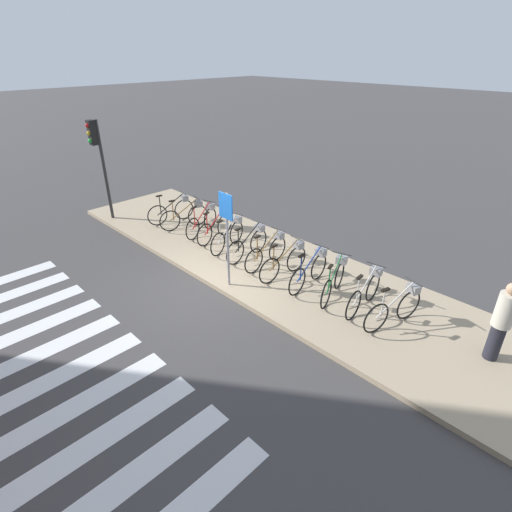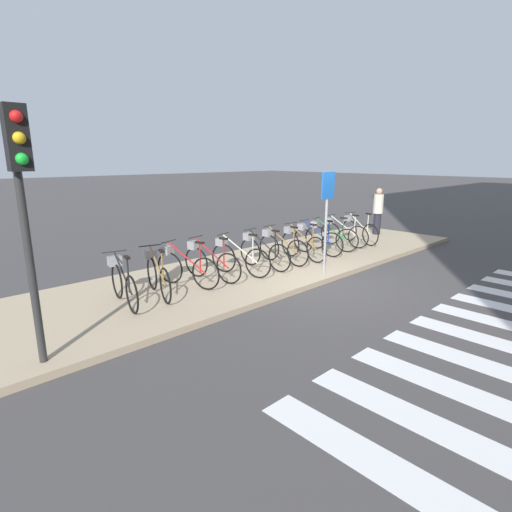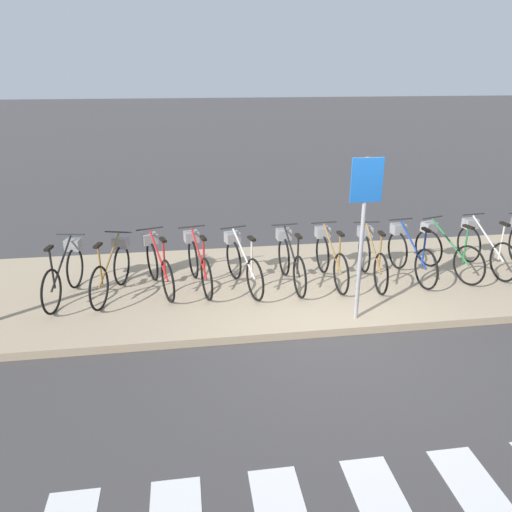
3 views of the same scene
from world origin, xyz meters
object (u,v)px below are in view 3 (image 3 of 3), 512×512
(parked_bicycle_5, at_px, (290,259))
(parked_bicycle_2, at_px, (158,263))
(parked_bicycle_4, at_px, (242,262))
(parked_bicycle_6, at_px, (330,256))
(parked_bicycle_7, at_px, (371,256))
(sign_post, at_px, (364,213))
(parked_bicycle_10, at_px, (483,246))
(parked_bicycle_8, at_px, (409,252))
(parked_bicycle_1, at_px, (113,268))
(parked_bicycle_0, at_px, (65,271))
(parked_bicycle_9, at_px, (445,250))
(parked_bicycle_3, at_px, (198,261))

(parked_bicycle_5, bearing_deg, parked_bicycle_2, 177.03)
(parked_bicycle_4, height_order, parked_bicycle_6, same)
(parked_bicycle_6, height_order, parked_bicycle_7, same)
(parked_bicycle_4, xyz_separation_m, sign_post, (1.53, -1.38, 1.17))
(parked_bicycle_4, distance_m, parked_bicycle_5, 0.83)
(parked_bicycle_10, bearing_deg, parked_bicycle_4, -178.09)
(parked_bicycle_4, distance_m, parked_bicycle_8, 2.96)
(parked_bicycle_1, bearing_deg, parked_bicycle_7, -0.82)
(parked_bicycle_0, xyz_separation_m, parked_bicycle_1, (0.73, 0.01, 0.00))
(parked_bicycle_5, distance_m, sign_post, 1.95)
(parked_bicycle_2, bearing_deg, parked_bicycle_4, -5.58)
(parked_bicycle_2, relative_size, parked_bicycle_10, 0.96)
(parked_bicycle_2, xyz_separation_m, parked_bicycle_9, (5.02, -0.07, 0.00))
(parked_bicycle_2, relative_size, parked_bicycle_4, 0.99)
(parked_bicycle_6, bearing_deg, parked_bicycle_10, 2.09)
(parked_bicycle_0, xyz_separation_m, parked_bicycle_8, (5.78, 0.03, 0.00))
(parked_bicycle_3, distance_m, sign_post, 2.95)
(parked_bicycle_4, distance_m, parked_bicycle_7, 2.23)
(parked_bicycle_5, bearing_deg, parked_bicycle_6, 1.76)
(parked_bicycle_2, height_order, parked_bicycle_10, same)
(sign_post, bearing_deg, parked_bicycle_7, 62.38)
(parked_bicycle_9, xyz_separation_m, sign_post, (-2.11, -1.45, 1.17))
(parked_bicycle_8, relative_size, sign_post, 0.69)
(parked_bicycle_0, bearing_deg, sign_post, -17.57)
(parked_bicycle_1, bearing_deg, parked_bicycle_5, 0.07)
(parked_bicycle_8, xyz_separation_m, sign_post, (-1.42, -1.41, 1.17))
(parked_bicycle_6, relative_size, sign_post, 0.69)
(parked_bicycle_5, relative_size, parked_bicycle_9, 1.04)
(parked_bicycle_3, xyz_separation_m, parked_bicycle_7, (2.95, -0.18, 0.00))
(parked_bicycle_6, distance_m, parked_bicycle_10, 2.90)
(parked_bicycle_0, xyz_separation_m, parked_bicycle_5, (3.65, 0.02, 0.00))
(parked_bicycle_4, bearing_deg, parked_bicycle_6, 1.58)
(parked_bicycle_1, bearing_deg, parked_bicycle_4, -0.46)
(parked_bicycle_3, bearing_deg, parked_bicycle_2, -180.00)
(parked_bicycle_10, bearing_deg, parked_bicycle_3, -179.86)
(parked_bicycle_6, distance_m, parked_bicycle_7, 0.71)
(parked_bicycle_0, xyz_separation_m, parked_bicycle_9, (6.47, 0.07, 0.00))
(parked_bicycle_9, bearing_deg, parked_bicycle_3, 179.14)
(parked_bicycle_7, height_order, sign_post, sign_post)
(parked_bicycle_7, bearing_deg, parked_bicycle_2, 177.14)
(parked_bicycle_4, bearing_deg, sign_post, -41.90)
(parked_bicycle_1, bearing_deg, parked_bicycle_9, 0.53)
(parked_bicycle_7, bearing_deg, parked_bicycle_5, 177.32)
(parked_bicycle_3, xyz_separation_m, parked_bicycle_6, (2.25, -0.09, 0.00))
(sign_post, bearing_deg, parked_bicycle_1, 158.98)
(parked_bicycle_3, height_order, parked_bicycle_5, same)
(parked_bicycle_3, distance_m, parked_bicycle_9, 4.36)
(parked_bicycle_0, distance_m, parked_bicycle_9, 6.47)
(parked_bicycle_3, bearing_deg, parked_bicycle_0, -176.40)
(parked_bicycle_0, relative_size, parked_bicycle_6, 0.99)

